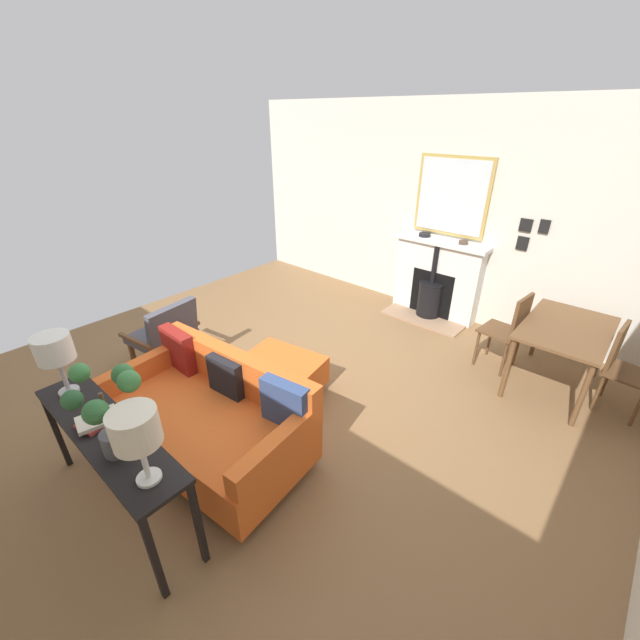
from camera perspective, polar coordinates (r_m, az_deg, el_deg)
name	(u,v)px	position (r m, az deg, el deg)	size (l,w,h in m)	color
ground_plane	(281,392)	(4.26, -5.71, -10.33)	(5.89, 6.23, 0.01)	olive
wall_left	(429,211)	(5.88, 15.54, 14.94)	(0.12, 6.23, 2.81)	silver
fireplace	(435,283)	(5.82, 16.34, 5.20)	(0.63, 1.28, 1.10)	#9E7A5B
mirror_over_mantel	(452,196)	(5.62, 18.57, 16.61)	(0.04, 0.98, 1.00)	tan
mantel_bowl_near	(425,235)	(5.76, 14.91, 11.87)	(0.16, 0.16, 0.05)	black
mantel_bowl_far	(463,242)	(5.55, 20.06, 10.53)	(0.12, 0.12, 0.04)	#47382D
sofa	(210,416)	(3.53, -15.57, -13.22)	(1.09, 1.83, 0.85)	#B2B2B7
ottoman	(284,370)	(4.16, -5.21, -7.22)	(0.66, 0.87, 0.39)	#B2B2B7
armchair_accent	(166,332)	(4.69, -21.41, -1.56)	(0.75, 0.67, 0.83)	brown
console_table	(108,441)	(3.11, -28.36, -15.11)	(0.35, 1.60, 0.76)	black
table_lamp_near_end	(54,350)	(3.36, -34.09, -3.63)	(0.25, 0.25, 0.48)	#B2B2B7
table_lamp_far_end	(135,430)	(2.37, -25.16, -14.21)	(0.26, 0.26, 0.49)	white
potted_plant	(108,405)	(2.61, -28.33, -10.81)	(0.43, 0.40, 0.62)	#4C4C51
book_stack	(97,420)	(3.11, -29.59, -12.50)	(0.28, 0.24, 0.05)	#B23833
dining_table	(565,335)	(4.68, 31.94, -1.81)	(1.16, 0.76, 0.73)	brown
dining_chair_near_fireplace	(510,327)	(4.78, 25.83, -0.90)	(0.44, 0.44, 0.93)	brown
dining_chair_by_back_wall	(622,363)	(4.72, 37.52, -4.96)	(0.43, 0.43, 0.88)	brown
photo_gallery_row	(530,232)	(5.38, 28.11, 11.15)	(0.02, 0.32, 0.39)	black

